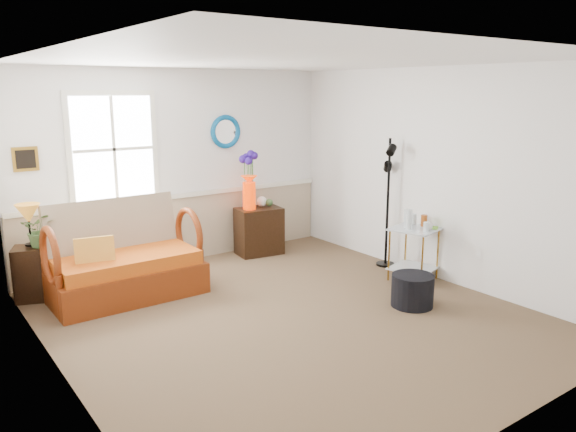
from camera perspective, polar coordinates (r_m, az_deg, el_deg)
floor at (r=5.97m, az=0.09°, el=-10.17°), size 4.50×5.00×0.01m
ceiling at (r=5.51m, az=0.10°, el=15.60°), size 4.50×5.00×0.01m
walls at (r=5.60m, az=0.10°, el=2.19°), size 4.51×5.01×2.60m
wainscot at (r=7.87m, az=-10.59°, el=-1.28°), size 4.46×0.02×0.90m
chair_rail at (r=7.77m, az=-10.70°, el=2.07°), size 4.46×0.04×0.06m
window at (r=7.34m, az=-17.31°, el=6.48°), size 1.14×0.06×1.44m
picture at (r=7.10m, az=-25.13°, el=5.26°), size 0.28×0.03×0.28m
mirror at (r=7.99m, az=-6.39°, el=8.51°), size 0.47×0.07×0.47m
loveseat at (r=6.63m, az=-16.30°, el=-3.37°), size 1.67×0.95×1.09m
throw_pillow at (r=6.44m, az=-19.01°, el=-3.87°), size 0.43×0.18×0.41m
lamp_stand at (r=6.96m, az=-24.63°, el=-5.32°), size 0.44×0.44×0.61m
table_lamp at (r=6.83m, az=-24.80°, el=-0.90°), size 0.35×0.35×0.49m
potted_plant at (r=6.81m, az=-23.86°, el=-1.64°), size 0.51×0.52×0.31m
cabinet at (r=8.08m, az=-2.96°, el=-1.53°), size 0.68×0.49×0.67m
flower_vase at (r=7.88m, az=-3.98°, el=3.56°), size 0.27×0.27×0.80m
side_table at (r=7.15m, az=12.63°, el=-3.79°), size 0.64×0.64×0.66m
tabletop_items at (r=7.06m, az=13.17°, el=-0.19°), size 0.58×0.58×0.25m
floor_lamp at (r=7.53m, az=10.10°, el=1.29°), size 0.33×0.33×1.71m
ottoman at (r=6.34m, az=12.53°, el=-7.39°), size 0.46×0.46×0.35m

